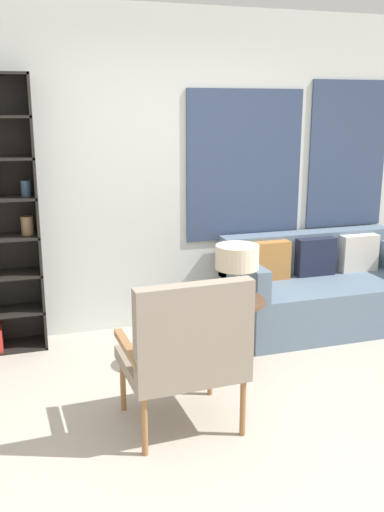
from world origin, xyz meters
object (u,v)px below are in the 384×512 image
object	(u,v)px
table_lamp	(237,267)
armchair	(187,347)
side_table	(231,307)
couch	(320,290)

from	to	relation	value
table_lamp	armchair	bearing A→B (deg)	-129.15
side_table	table_lamp	bearing A→B (deg)	13.67
couch	side_table	bearing A→B (deg)	-150.51
armchair	side_table	size ratio (longest dim) A/B	1.78
armchair	table_lamp	distance (m)	0.98
side_table	table_lamp	size ratio (longest dim) A/B	1.37
armchair	side_table	distance (m)	0.92
side_table	table_lamp	world-z (taller)	table_lamp
couch	table_lamp	xyz separation A→B (m)	(-1.06, -0.61, 0.47)
couch	armchair	bearing A→B (deg)	-140.82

